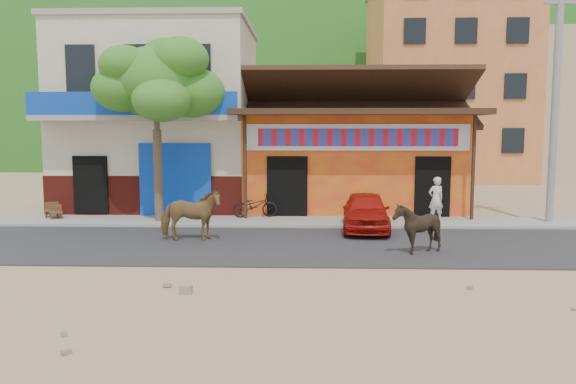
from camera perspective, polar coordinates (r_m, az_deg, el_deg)
name	(u,v)px	position (r m, az deg, el deg)	size (l,w,h in m)	color
ground	(295,268)	(12.76, 0.67, -7.77)	(120.00, 120.00, 0.00)	#9E825B
road	(296,245)	(15.19, 0.87, -5.39)	(60.00, 5.00, 0.04)	#28282B
sidewalk	(298,222)	(18.62, 1.06, -3.08)	(60.00, 2.00, 0.12)	gray
dance_club	(350,163)	(22.48, 6.33, 2.97)	(8.00, 6.00, 3.60)	orange
cafe_building	(162,120)	(23.10, -12.66, 7.17)	(7.00, 6.00, 7.00)	beige
apartment_front	(444,84)	(37.52, 15.61, 10.55)	(9.00, 9.00, 12.00)	#CC723F
apartment_rear	(547,104)	(45.97, 24.84, 8.13)	(8.00, 8.00, 10.00)	tan
hillside	(305,68)	(82.85, 1.73, 12.52)	(100.00, 40.00, 24.00)	#194C14
tree	(157,129)	(18.81, -13.17, 6.21)	(3.00, 3.00, 6.00)	#2D721E
utility_pole	(555,98)	(20.04, 25.53, 8.63)	(0.24, 0.24, 8.00)	gray
cow_tan	(191,215)	(15.78, -9.87, -2.32)	(0.77, 1.70, 1.44)	olive
cow_dark	(417,228)	(14.36, 12.98, -3.56)	(1.03, 1.16, 1.28)	black
red_car	(366,211)	(17.36, 7.89, -1.94)	(1.38, 3.43, 1.17)	#A9120C
scooter	(255,206)	(19.26, -3.38, -1.38)	(0.53, 1.53, 0.81)	black
pedestrian	(436,199)	(18.96, 14.79, -0.70)	(0.53, 0.35, 1.46)	silver
cafe_chair_left	(51,203)	(20.83, -22.91, -1.07)	(0.45, 0.45, 0.96)	#54301C
cafe_chair_right	(56,206)	(20.49, -22.54, -1.32)	(0.40, 0.40, 0.85)	#462D17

